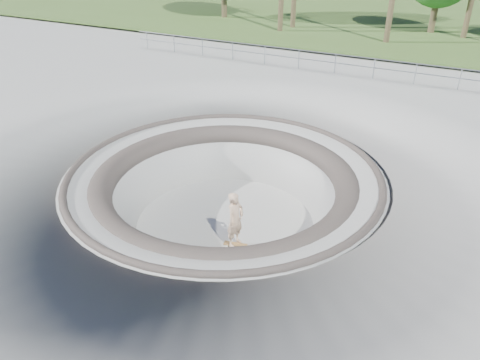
# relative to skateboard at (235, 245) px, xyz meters

# --- Properties ---
(ground) EXTENTS (180.00, 180.00, 0.00)m
(ground) POSITION_rel_skateboard_xyz_m (-0.96, 1.08, 1.84)
(ground) COLOR #999894
(ground) RESTS_ON ground
(skate_bowl) EXTENTS (14.00, 14.00, 4.10)m
(skate_bowl) POSITION_rel_skateboard_xyz_m (-0.96, 1.08, 0.01)
(skate_bowl) COLOR #999894
(skate_bowl) RESTS_ON ground
(grass_strip) EXTENTS (180.00, 36.00, 0.12)m
(grass_strip) POSITION_rel_skateboard_xyz_m (-0.96, 35.08, 2.06)
(grass_strip) COLOR #3B5522
(grass_strip) RESTS_ON ground
(distant_hills) EXTENTS (103.20, 45.00, 28.60)m
(distant_hills) POSITION_rel_skateboard_xyz_m (2.82, 58.25, -5.18)
(distant_hills) COLOR olive
(distant_hills) RESTS_ON ground
(safety_railing) EXTENTS (25.00, 0.06, 1.03)m
(safety_railing) POSITION_rel_skateboard_xyz_m (-0.96, 13.08, 2.53)
(safety_railing) COLOR #919599
(safety_railing) RESTS_ON ground
(skateboard) EXTENTS (0.78, 0.37, 0.08)m
(skateboard) POSITION_rel_skateboard_xyz_m (0.00, 0.00, 0.00)
(skateboard) COLOR brown
(skateboard) RESTS_ON ground
(skater) EXTENTS (0.54, 0.74, 1.85)m
(skater) POSITION_rel_skateboard_xyz_m (-0.00, 0.00, 0.94)
(skater) COLOR tan
(skater) RESTS_ON skateboard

